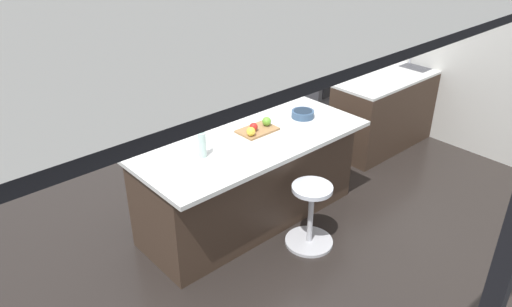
% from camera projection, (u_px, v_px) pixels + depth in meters
% --- Properties ---
extents(ground_plane, '(7.78, 7.78, 0.00)m').
position_uv_depth(ground_plane, '(247.00, 211.00, 4.93)').
color(ground_plane, black).
extents(interior_partition_left, '(0.12, 5.54, 2.94)m').
position_uv_depth(interior_partition_left, '(429.00, 20.00, 5.99)').
color(interior_partition_left, beige).
rests_on(interior_partition_left, ground_plane).
extents(sink_cabinet, '(2.21, 0.60, 1.18)m').
position_uv_depth(sink_cabinet, '(403.00, 104.00, 6.26)').
color(sink_cabinet, '#38281E').
rests_on(sink_cabinet, ground_plane).
extents(oven_range, '(0.60, 0.61, 0.87)m').
position_uv_depth(oven_range, '(318.00, 77.00, 7.23)').
color(oven_range, '#38383D').
rests_on(oven_range, ground_plane).
extents(kitchen_island, '(2.20, 0.97, 0.90)m').
position_uv_depth(kitchen_island, '(249.00, 178.00, 4.62)').
color(kitchen_island, '#38281E').
rests_on(kitchen_island, ground_plane).
extents(stool_by_window, '(0.44, 0.44, 0.61)m').
position_uv_depth(stool_by_window, '(310.00, 217.00, 4.36)').
color(stool_by_window, '#B7B7BC').
rests_on(stool_by_window, ground_plane).
extents(cutting_board, '(0.36, 0.24, 0.02)m').
position_uv_depth(cutting_board, '(257.00, 130.00, 4.51)').
color(cutting_board, olive).
rests_on(cutting_board, kitchen_island).
extents(apple_green, '(0.09, 0.09, 0.09)m').
position_uv_depth(apple_green, '(267.00, 121.00, 4.56)').
color(apple_green, '#609E2D').
rests_on(apple_green, cutting_board).
extents(apple_red, '(0.08, 0.08, 0.08)m').
position_uv_depth(apple_red, '(254.00, 127.00, 4.46)').
color(apple_red, red).
rests_on(apple_red, cutting_board).
extents(apple_yellow, '(0.08, 0.08, 0.08)m').
position_uv_depth(apple_yellow, '(251.00, 131.00, 4.37)').
color(apple_yellow, gold).
rests_on(apple_yellow, cutting_board).
extents(water_bottle, '(0.06, 0.06, 0.31)m').
position_uv_depth(water_bottle, '(202.00, 144.00, 4.02)').
color(water_bottle, silver).
rests_on(water_bottle, kitchen_island).
extents(fruit_bowl, '(0.22, 0.22, 0.07)m').
position_uv_depth(fruit_bowl, '(303.00, 114.00, 4.78)').
color(fruit_bowl, '#334C6B').
rests_on(fruit_bowl, kitchen_island).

